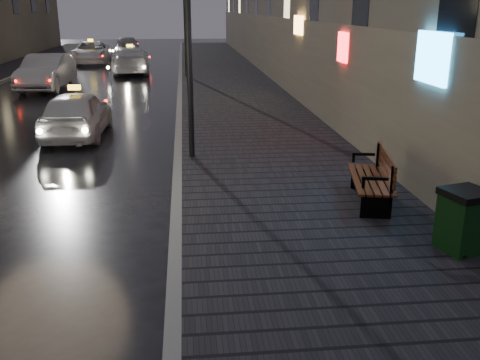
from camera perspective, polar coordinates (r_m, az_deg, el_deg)
The scene contains 13 objects.
ground at distance 7.87m, azimuth -18.15°, elevation -10.71°, with size 120.00×120.00×0.00m, color black.
sidewalk at distance 28.06m, azimuth -1.42°, elevation 10.64°, with size 4.60×58.00×0.15m, color black.
curb at distance 27.98m, azimuth -6.41°, elevation 10.52°, with size 0.20×58.00×0.15m, color slate.
curb_far at distance 29.43m, azimuth -24.25°, elevation 9.44°, with size 0.20×58.00×0.15m, color slate.
lamp_near at distance 12.75m, azimuth -5.57°, elevation 17.14°, with size 0.36×0.36×5.28m.
lamp_far at distance 28.75m, azimuth -5.92°, elevation 17.56°, with size 0.36×0.36×5.28m.
bench at distance 10.23m, azimuth 14.20°, elevation 0.25°, with size 1.02×2.00×0.98m.
trash_bin at distance 8.65m, azimuth 22.75°, elevation -3.96°, with size 0.77×0.77×0.95m.
taxi_near at distance 16.47m, azimuth -17.02°, elevation 6.81°, with size 1.62×4.04×1.38m, color silver.
car_left_mid at distance 26.76m, azimuth -19.96°, elevation 10.78°, with size 1.68×4.81×1.58m, color #A3A2AA.
taxi_mid at distance 32.00m, azimuth -11.59°, elevation 12.41°, with size 2.09×5.14×1.49m, color white.
taxi_far at distance 38.55m, azimuth -15.57°, elevation 13.00°, with size 2.43×5.27×1.46m, color silver.
car_far at distance 45.37m, azimuth -11.92°, elevation 13.91°, with size 1.72×4.27×1.45m, color #97979E.
Camera 1 is at (1.72, -6.75, 3.66)m, focal length 40.00 mm.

